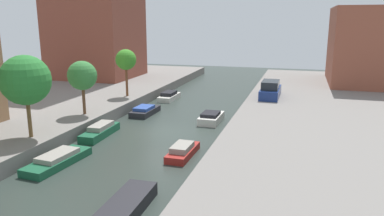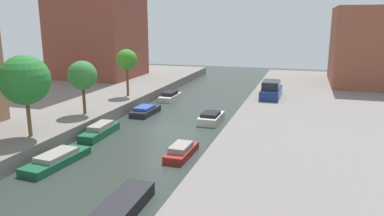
{
  "view_description": "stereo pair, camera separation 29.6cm",
  "coord_description": "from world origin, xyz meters",
  "px_view_note": "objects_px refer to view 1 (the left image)",
  "views": [
    {
      "loc": [
        9.86,
        -25.17,
        8.29
      ],
      "look_at": [
        1.43,
        3.29,
        1.26
      ],
      "focal_mm": 34.72,
      "sensor_mm": 36.0,
      "label": 1
    },
    {
      "loc": [
        10.14,
        -25.08,
        8.29
      ],
      "look_at": [
        1.43,
        3.29,
        1.26
      ],
      "focal_mm": 34.72,
      "sensor_mm": 36.0,
      "label": 2
    }
  ],
  "objects_px": {
    "street_tree_1": "(25,80)",
    "parked_car": "(270,90)",
    "moored_boat_left_3": "(100,131)",
    "moored_boat_left_5": "(169,96)",
    "street_tree_2": "(82,76)",
    "moored_boat_left_4": "(145,111)",
    "low_block_right": "(376,46)",
    "moored_boat_right_3": "(211,118)",
    "moored_boat_right_1": "(127,206)",
    "moored_boat_right_2": "(183,151)",
    "street_tree_3": "(126,60)",
    "moored_boat_left_2": "(58,160)"
  },
  "relations": [
    {
      "from": "moored_boat_right_1",
      "to": "moored_boat_left_5",
      "type": "bearing_deg",
      "value": 105.43
    },
    {
      "from": "moored_boat_left_5",
      "to": "street_tree_2",
      "type": "bearing_deg",
      "value": -104.48
    },
    {
      "from": "moored_boat_left_2",
      "to": "moored_boat_right_1",
      "type": "height_order",
      "value": "moored_boat_left_2"
    },
    {
      "from": "street_tree_2",
      "to": "moored_boat_right_3",
      "type": "distance_m",
      "value": 10.88
    },
    {
      "from": "street_tree_2",
      "to": "parked_car",
      "type": "bearing_deg",
      "value": 38.7
    },
    {
      "from": "street_tree_3",
      "to": "parked_car",
      "type": "bearing_deg",
      "value": 13.64
    },
    {
      "from": "moored_boat_left_3",
      "to": "moored_boat_right_1",
      "type": "relative_size",
      "value": 1.04
    },
    {
      "from": "street_tree_3",
      "to": "moored_boat_left_4",
      "type": "bearing_deg",
      "value": -42.11
    },
    {
      "from": "moored_boat_left_2",
      "to": "street_tree_3",
      "type": "bearing_deg",
      "value": 101.09
    },
    {
      "from": "street_tree_2",
      "to": "street_tree_3",
      "type": "bearing_deg",
      "value": 90.0
    },
    {
      "from": "street_tree_1",
      "to": "street_tree_3",
      "type": "relative_size",
      "value": 1.14
    },
    {
      "from": "street_tree_1",
      "to": "street_tree_2",
      "type": "xyz_separation_m",
      "value": [
        0.0,
        6.22,
        -0.59
      ]
    },
    {
      "from": "low_block_right",
      "to": "street_tree_2",
      "type": "distance_m",
      "value": 33.36
    },
    {
      "from": "parked_car",
      "to": "moored_boat_right_3",
      "type": "relative_size",
      "value": 1.44
    },
    {
      "from": "parked_car",
      "to": "moored_boat_right_3",
      "type": "distance_m",
      "value": 8.21
    },
    {
      "from": "parked_car",
      "to": "moored_boat_left_2",
      "type": "relative_size",
      "value": 1.03
    },
    {
      "from": "low_block_right",
      "to": "moored_boat_left_5",
      "type": "bearing_deg",
      "value": -152.83
    },
    {
      "from": "moored_boat_left_2",
      "to": "moored_boat_right_2",
      "type": "height_order",
      "value": "moored_boat_right_2"
    },
    {
      "from": "low_block_right",
      "to": "moored_boat_right_1",
      "type": "bearing_deg",
      "value": -113.87
    },
    {
      "from": "street_tree_2",
      "to": "moored_boat_left_4",
      "type": "xyz_separation_m",
      "value": [
        3.08,
        4.83,
        -3.74
      ]
    },
    {
      "from": "moored_boat_right_2",
      "to": "street_tree_2",
      "type": "bearing_deg",
      "value": 156.04
    },
    {
      "from": "parked_car",
      "to": "moored_boat_left_3",
      "type": "bearing_deg",
      "value": -130.58
    },
    {
      "from": "moored_boat_left_5",
      "to": "moored_boat_left_4",
      "type": "bearing_deg",
      "value": -89.09
    },
    {
      "from": "moored_boat_right_1",
      "to": "moored_boat_right_2",
      "type": "distance_m",
      "value": 7.37
    },
    {
      "from": "street_tree_3",
      "to": "moored_boat_right_1",
      "type": "height_order",
      "value": "street_tree_3"
    },
    {
      "from": "low_block_right",
      "to": "parked_car",
      "type": "distance_m",
      "value": 16.38
    },
    {
      "from": "moored_boat_left_5",
      "to": "moored_boat_right_2",
      "type": "bearing_deg",
      "value": -67.26
    },
    {
      "from": "moored_boat_right_1",
      "to": "moored_boat_right_2",
      "type": "bearing_deg",
      "value": 88.23
    },
    {
      "from": "low_block_right",
      "to": "moored_boat_right_1",
      "type": "relative_size",
      "value": 2.88
    },
    {
      "from": "low_block_right",
      "to": "street_tree_1",
      "type": "relative_size",
      "value": 2.22
    },
    {
      "from": "moored_boat_left_4",
      "to": "moored_boat_right_1",
      "type": "bearing_deg",
      "value": -69.09
    },
    {
      "from": "parked_car",
      "to": "moored_boat_left_5",
      "type": "distance_m",
      "value": 10.76
    },
    {
      "from": "moored_boat_left_5",
      "to": "street_tree_3",
      "type": "bearing_deg",
      "value": -127.23
    },
    {
      "from": "low_block_right",
      "to": "moored_boat_right_3",
      "type": "height_order",
      "value": "low_block_right"
    },
    {
      "from": "street_tree_1",
      "to": "moored_boat_right_1",
      "type": "xyz_separation_m",
      "value": [
        9.37,
        -5.41,
        -4.34
      ]
    },
    {
      "from": "street_tree_1",
      "to": "parked_car",
      "type": "height_order",
      "value": "street_tree_1"
    },
    {
      "from": "low_block_right",
      "to": "moored_boat_left_2",
      "type": "xyz_separation_m",
      "value": [
        -21.51,
        -30.31,
        -5.09
      ]
    },
    {
      "from": "moored_boat_right_3",
      "to": "moored_boat_left_2",
      "type": "bearing_deg",
      "value": -118.7
    },
    {
      "from": "street_tree_1",
      "to": "moored_boat_right_3",
      "type": "relative_size",
      "value": 1.57
    },
    {
      "from": "moored_boat_left_5",
      "to": "moored_boat_right_1",
      "type": "bearing_deg",
      "value": -74.57
    },
    {
      "from": "moored_boat_left_4",
      "to": "moored_boat_left_5",
      "type": "relative_size",
      "value": 0.96
    },
    {
      "from": "low_block_right",
      "to": "street_tree_3",
      "type": "distance_m",
      "value": 28.74
    },
    {
      "from": "low_block_right",
      "to": "moored_boat_left_4",
      "type": "bearing_deg",
      "value": -140.35
    },
    {
      "from": "moored_boat_right_2",
      "to": "moored_boat_left_4",
      "type": "bearing_deg",
      "value": 125.62
    },
    {
      "from": "moored_boat_right_1",
      "to": "moored_boat_right_3",
      "type": "distance_m",
      "value": 15.62
    },
    {
      "from": "street_tree_1",
      "to": "street_tree_2",
      "type": "bearing_deg",
      "value": 90.0
    },
    {
      "from": "street_tree_3",
      "to": "low_block_right",
      "type": "bearing_deg",
      "value": 31.42
    },
    {
      "from": "moored_boat_left_3",
      "to": "moored_boat_left_5",
      "type": "distance_m",
      "value": 13.58
    },
    {
      "from": "street_tree_2",
      "to": "moored_boat_left_2",
      "type": "relative_size",
      "value": 0.91
    },
    {
      "from": "street_tree_3",
      "to": "moored_boat_left_2",
      "type": "relative_size",
      "value": 0.98
    }
  ]
}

